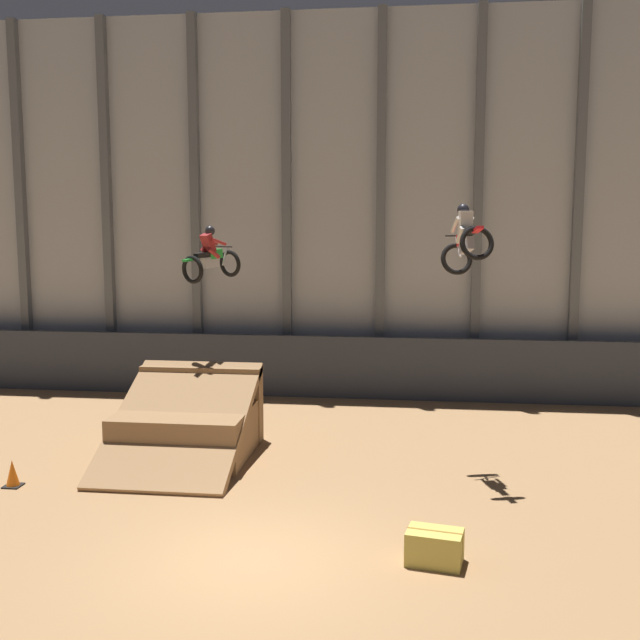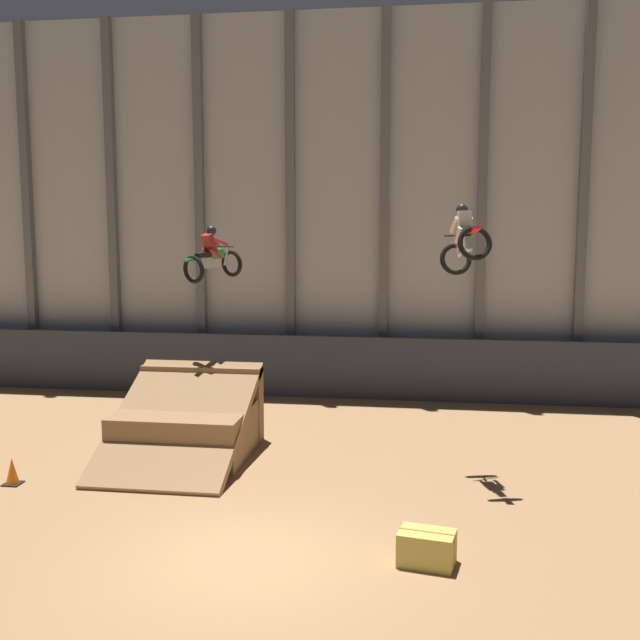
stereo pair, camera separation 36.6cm
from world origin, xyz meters
name	(u,v)px [view 2 (the right image)]	position (x,y,z in m)	size (l,w,h in m)	color
ground_plane	(244,560)	(0.00, 0.00, 0.00)	(60.00, 60.00, 0.00)	#9E754C
arena_back_wall	(338,206)	(0.00, 12.74, 6.11)	(32.00, 0.40, 12.22)	#ADB2B7
lower_barrier	(334,367)	(0.00, 11.80, 0.99)	(31.36, 0.20, 1.99)	#383D47
dirt_ramp	(189,423)	(-2.75, 5.56, 0.72)	(3.11, 4.27, 2.11)	#966F48
rider_bike_left_air	(212,258)	(-2.70, 7.58, 4.65)	(1.40, 1.76, 1.49)	black
rider_bike_right_air	(464,241)	(3.70, 4.95, 5.18)	(1.12, 1.78, 1.62)	black
traffic_cone_near_ramp	(12,472)	(-5.80, 2.82, 0.28)	(0.36, 0.36, 0.58)	black
hay_bale_trackside	(427,548)	(3.00, 0.27, 0.28)	(0.99, 0.75, 0.57)	#CCB751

